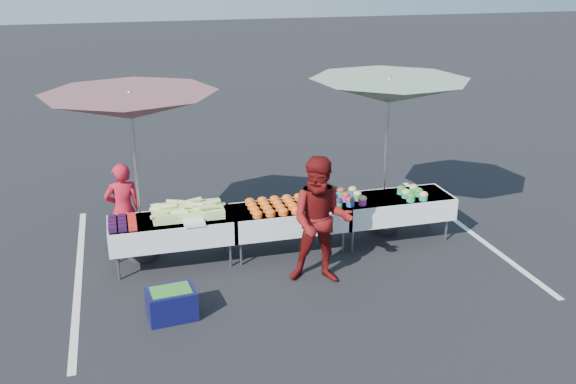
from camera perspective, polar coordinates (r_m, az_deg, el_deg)
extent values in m
plane|color=black|center=(10.27, 0.00, -5.24)|extent=(80.00, 80.00, 0.00)
cube|color=silver|center=(10.01, -18.11, -7.05)|extent=(0.10, 5.00, 0.00)
cube|color=silver|center=(11.46, 15.64, -3.23)|extent=(0.10, 5.00, 0.00)
cube|color=white|center=(9.70, -10.32, -2.46)|extent=(1.80, 0.75, 0.04)
cube|color=white|center=(9.76, -10.26, -3.33)|extent=(1.86, 0.81, 0.36)
cylinder|color=slate|center=(9.63, -14.83, -6.51)|extent=(0.04, 0.04, 0.39)
cylinder|color=slate|center=(10.16, -14.91, -5.06)|extent=(0.04, 0.04, 0.39)
cylinder|color=slate|center=(9.74, -5.13, -5.56)|extent=(0.04, 0.04, 0.39)
cylinder|color=slate|center=(10.27, -5.73, -4.17)|extent=(0.04, 0.04, 0.39)
cube|color=white|center=(9.98, 0.00, -1.45)|extent=(1.80, 0.75, 0.04)
cube|color=white|center=(10.04, 0.00, -2.30)|extent=(1.86, 0.81, 0.36)
cylinder|color=slate|center=(9.76, -4.21, -5.46)|extent=(0.04, 0.04, 0.39)
cylinder|color=slate|center=(10.29, -4.86, -4.08)|extent=(0.04, 0.04, 0.39)
cylinder|color=slate|center=(10.17, 4.92, -4.40)|extent=(0.04, 0.04, 0.39)
cylinder|color=slate|center=(10.67, 3.84, -3.13)|extent=(0.04, 0.04, 0.39)
cube|color=white|center=(10.57, 9.46, -0.49)|extent=(1.80, 0.75, 0.04)
cube|color=white|center=(10.63, 9.41, -1.29)|extent=(1.86, 0.81, 0.36)
cylinder|color=slate|center=(10.22, 5.76, -4.29)|extent=(0.04, 0.04, 0.39)
cylinder|color=slate|center=(10.72, 4.65, -3.04)|extent=(0.04, 0.04, 0.39)
cylinder|color=slate|center=(10.88, 13.88, -3.24)|extent=(0.04, 0.04, 0.39)
cylinder|color=slate|center=(11.35, 12.47, -2.12)|extent=(0.04, 0.04, 0.39)
cube|color=black|center=(9.41, -15.34, -3.22)|extent=(0.12, 0.12, 0.08)
cube|color=black|center=(9.54, -15.35, -2.89)|extent=(0.12, 0.12, 0.08)
cube|color=black|center=(9.67, -15.37, -2.58)|extent=(0.12, 0.12, 0.08)
cube|color=black|center=(9.80, -15.38, -2.27)|extent=(0.12, 0.12, 0.08)
cube|color=black|center=(9.41, -14.49, -3.14)|extent=(0.12, 0.12, 0.08)
cube|color=black|center=(9.53, -14.51, -2.82)|extent=(0.12, 0.12, 0.08)
cube|color=black|center=(9.66, -14.54, -2.50)|extent=(0.12, 0.12, 0.08)
cube|color=black|center=(9.79, -14.56, -2.20)|extent=(0.12, 0.12, 0.08)
cube|color=#B42A13|center=(9.41, -13.64, -3.06)|extent=(0.12, 0.12, 0.08)
cube|color=#B42A13|center=(9.54, -13.68, -2.74)|extent=(0.12, 0.12, 0.08)
cube|color=#B42A13|center=(9.66, -13.71, -2.43)|extent=(0.12, 0.12, 0.08)
cube|color=#B42A13|center=(9.79, -13.75, -2.12)|extent=(0.12, 0.12, 0.08)
cube|color=#C2E274|center=(9.73, -8.92, -1.73)|extent=(1.05, 0.55, 0.14)
cylinder|color=#C2E274|center=(9.89, -7.29, -1.06)|extent=(0.27, 0.09, 0.10)
cylinder|color=#C2E274|center=(9.71, -11.21, -1.27)|extent=(0.27, 0.14, 0.07)
cylinder|color=#C2E274|center=(9.59, -8.23, -1.08)|extent=(0.27, 0.14, 0.09)
cylinder|color=#C2E274|center=(9.72, -11.44, -1.62)|extent=(0.27, 0.15, 0.10)
cylinder|color=#C2E274|center=(9.63, -9.96, -1.43)|extent=(0.27, 0.15, 0.08)
cylinder|color=#C2E274|center=(9.72, -9.21, -1.00)|extent=(0.27, 0.10, 0.10)
cylinder|color=#C2E274|center=(9.61, -9.13, -1.27)|extent=(0.27, 0.07, 0.08)
cylinder|color=#C2E274|center=(9.52, -9.59, -1.78)|extent=(0.27, 0.14, 0.09)
cylinder|color=#C2E274|center=(9.86, -10.01, -0.86)|extent=(0.27, 0.12, 0.08)
cylinder|color=#C2E274|center=(9.85, -6.38, -1.02)|extent=(0.27, 0.16, 0.08)
cylinder|color=#C2E274|center=(9.64, -10.77, -1.42)|extent=(0.27, 0.11, 0.07)
cylinder|color=#C2E274|center=(9.50, -9.28, -2.09)|extent=(0.27, 0.10, 0.07)
cylinder|color=#C2E274|center=(9.84, -8.43, -0.76)|extent=(0.27, 0.12, 0.08)
cylinder|color=#C2E274|center=(9.47, -11.38, -2.03)|extent=(0.27, 0.15, 0.08)
cylinder|color=#C2E274|center=(9.70, -10.99, -1.17)|extent=(0.27, 0.10, 0.08)
cylinder|color=#C2E274|center=(9.68, -7.69, -1.27)|extent=(0.27, 0.16, 0.10)
cylinder|color=#C2E274|center=(9.59, -10.58, -1.23)|extent=(0.27, 0.12, 0.09)
cylinder|color=#C2E274|center=(9.50, -7.17, -1.36)|extent=(0.27, 0.09, 0.07)
cylinder|color=#C2E274|center=(9.56, -6.80, -1.63)|extent=(0.27, 0.10, 0.09)
cylinder|color=#C2E274|center=(9.61, -7.38, -1.62)|extent=(0.27, 0.12, 0.09)
cylinder|color=#C2E274|center=(9.94, -8.53, -1.00)|extent=(0.27, 0.10, 0.08)
cylinder|color=#C2E274|center=(9.72, -6.75, -0.97)|extent=(0.27, 0.14, 0.10)
cylinder|color=#C2E274|center=(9.94, -7.29, -0.94)|extent=(0.27, 0.12, 0.07)
cube|color=white|center=(9.43, -8.35, -2.72)|extent=(0.30, 0.25, 0.05)
cylinder|color=#CE5316|center=(9.59, -2.73, -2.12)|extent=(0.15, 0.15, 0.05)
ellipsoid|color=orange|center=(9.58, -2.73, -1.90)|extent=(0.15, 0.15, 0.08)
cylinder|color=#CE5316|center=(9.75, -2.96, -1.73)|extent=(0.15, 0.15, 0.05)
ellipsoid|color=orange|center=(9.74, -2.97, -1.51)|extent=(0.15, 0.15, 0.08)
cylinder|color=#CE5316|center=(9.92, -3.19, -1.36)|extent=(0.15, 0.15, 0.05)
ellipsoid|color=orange|center=(9.90, -3.19, -1.14)|extent=(0.15, 0.15, 0.08)
cylinder|color=#CE5316|center=(10.08, -3.41, -0.99)|extent=(0.15, 0.15, 0.05)
ellipsoid|color=orange|center=(10.07, -3.41, -0.78)|extent=(0.15, 0.15, 0.08)
cylinder|color=#CE5316|center=(9.63, -1.57, -2.00)|extent=(0.15, 0.15, 0.05)
ellipsoid|color=orange|center=(9.62, -1.57, -1.78)|extent=(0.15, 0.15, 0.08)
cylinder|color=#CE5316|center=(9.80, -1.82, -1.62)|extent=(0.15, 0.15, 0.05)
ellipsoid|color=orange|center=(9.78, -1.82, -1.40)|extent=(0.15, 0.15, 0.08)
cylinder|color=#CE5316|center=(9.96, -2.06, -1.25)|extent=(0.15, 0.15, 0.05)
ellipsoid|color=orange|center=(9.94, -2.07, -1.03)|extent=(0.15, 0.15, 0.08)
cylinder|color=#CE5316|center=(10.12, -2.30, -0.89)|extent=(0.15, 0.15, 0.05)
ellipsoid|color=orange|center=(10.11, -2.30, -0.67)|extent=(0.15, 0.15, 0.08)
cylinder|color=#CE5316|center=(9.68, -0.42, -1.88)|extent=(0.15, 0.15, 0.05)
ellipsoid|color=orange|center=(9.66, -0.42, -1.66)|extent=(0.15, 0.15, 0.08)
cylinder|color=#CE5316|center=(9.84, -0.69, -1.50)|extent=(0.15, 0.15, 0.05)
ellipsoid|color=orange|center=(9.83, -0.69, -1.29)|extent=(0.15, 0.15, 0.08)
cylinder|color=#CE5316|center=(10.00, -0.95, -1.14)|extent=(0.15, 0.15, 0.05)
ellipsoid|color=orange|center=(9.99, -0.95, -0.92)|extent=(0.15, 0.15, 0.08)
cylinder|color=#CE5316|center=(10.17, -1.20, -0.78)|extent=(0.15, 0.15, 0.05)
ellipsoid|color=orange|center=(10.15, -1.20, -0.57)|extent=(0.15, 0.15, 0.08)
cylinder|color=#CE5316|center=(9.73, 0.72, -1.77)|extent=(0.15, 0.15, 0.05)
ellipsoid|color=orange|center=(9.71, 0.72, -1.55)|extent=(0.15, 0.15, 0.08)
cylinder|color=#CE5316|center=(9.89, 0.43, -1.39)|extent=(0.15, 0.15, 0.05)
ellipsoid|color=orange|center=(9.87, 0.43, -1.17)|extent=(0.15, 0.15, 0.08)
cylinder|color=#CE5316|center=(10.05, 0.15, -1.03)|extent=(0.15, 0.15, 0.05)
ellipsoid|color=orange|center=(10.04, 0.15, -0.81)|extent=(0.15, 0.15, 0.08)
cylinder|color=#CE5316|center=(10.21, -0.11, -0.67)|extent=(0.15, 0.15, 0.05)
ellipsoid|color=orange|center=(10.20, -0.11, -0.46)|extent=(0.15, 0.15, 0.08)
cylinder|color=#CE5316|center=(9.78, 1.85, -1.65)|extent=(0.15, 0.15, 0.05)
ellipsoid|color=orange|center=(9.77, 1.85, -1.43)|extent=(0.15, 0.15, 0.08)
cylinder|color=#CE5316|center=(9.94, 1.54, -1.28)|extent=(0.15, 0.15, 0.05)
ellipsoid|color=orange|center=(9.93, 1.54, -1.06)|extent=(0.15, 0.15, 0.08)
cylinder|color=#CE5316|center=(10.10, 1.25, -0.92)|extent=(0.15, 0.15, 0.05)
ellipsoid|color=orange|center=(10.09, 1.25, -0.71)|extent=(0.15, 0.15, 0.08)
cylinder|color=#CE5316|center=(10.26, 0.96, -0.57)|extent=(0.15, 0.15, 0.05)
ellipsoid|color=orange|center=(10.25, 0.96, -0.36)|extent=(0.15, 0.15, 0.08)
cylinder|color=#2352A4|center=(9.85, 2.30, -1.33)|extent=(0.13, 0.13, 0.10)
ellipsoid|color=maroon|center=(9.83, 2.31, -1.01)|extent=(0.14, 0.14, 0.10)
cylinder|color=#B8278E|center=(10.05, 1.93, -0.89)|extent=(0.13, 0.13, 0.10)
ellipsoid|color=maroon|center=(10.03, 1.93, -0.57)|extent=(0.14, 0.14, 0.10)
cylinder|color=#249161|center=(10.25, 1.56, -0.46)|extent=(0.13, 0.13, 0.10)
ellipsoid|color=maroon|center=(10.22, 1.57, -0.15)|extent=(0.14, 0.14, 0.10)
cylinder|color=#B8278E|center=(9.91, 3.40, -1.22)|extent=(0.13, 0.13, 0.10)
ellipsoid|color=tan|center=(9.89, 3.41, -0.90)|extent=(0.14, 0.14, 0.10)
cylinder|color=#249161|center=(10.11, 3.01, -0.78)|extent=(0.13, 0.13, 0.10)
ellipsoid|color=tan|center=(10.08, 3.02, -0.46)|extent=(0.14, 0.14, 0.10)
cylinder|color=#2352A4|center=(10.30, 2.63, -0.36)|extent=(0.13, 0.13, 0.10)
ellipsoid|color=tan|center=(10.28, 2.63, -0.05)|extent=(0.14, 0.14, 0.10)
cylinder|color=#249161|center=(9.97, 4.49, -1.11)|extent=(0.13, 0.13, 0.10)
ellipsoid|color=#211434|center=(9.95, 4.50, -0.79)|extent=(0.14, 0.14, 0.10)
cylinder|color=#2352A4|center=(10.17, 4.08, -0.67)|extent=(0.13, 0.13, 0.10)
ellipsoid|color=#211434|center=(10.15, 4.09, -0.36)|extent=(0.14, 0.14, 0.10)
cylinder|color=#B8278E|center=(10.36, 3.68, -0.26)|extent=(0.13, 0.13, 0.10)
ellipsoid|color=#211434|center=(10.34, 3.69, 0.06)|extent=(0.14, 0.14, 0.10)
cylinder|color=#2352A4|center=(10.04, 5.57, -1.00)|extent=(0.13, 0.13, 0.10)
ellipsoid|color=maroon|center=(10.02, 5.58, -0.68)|extent=(0.14, 0.14, 0.10)
cylinder|color=#B8278E|center=(10.23, 5.14, -0.57)|extent=(0.13, 0.13, 0.10)
ellipsoid|color=maroon|center=(10.21, 5.15, -0.25)|extent=(0.14, 0.14, 0.10)
cylinder|color=#249161|center=(10.42, 4.72, -0.15)|extent=(0.13, 0.13, 0.10)
ellipsoid|color=maroon|center=(10.40, 4.73, 0.16)|extent=(0.14, 0.14, 0.10)
cylinder|color=#B8278E|center=(10.11, 6.63, -0.89)|extent=(0.13, 0.13, 0.10)
ellipsoid|color=tan|center=(10.09, 6.64, -0.57)|extent=(0.14, 0.14, 0.10)
cylinder|color=#249161|center=(10.30, 6.18, -0.46)|extent=(0.13, 0.13, 0.10)
ellipsoid|color=tan|center=(10.28, 6.20, -0.15)|extent=(0.14, 0.14, 0.10)
cylinder|color=#2352A4|center=(10.49, 5.75, -0.05)|extent=(0.13, 0.13, 0.10)
ellipsoid|color=tan|center=(10.47, 5.76, 0.25)|extent=(0.14, 0.14, 0.10)
cylinder|color=#249161|center=(10.37, 10.86, -0.62)|extent=(0.14, 0.14, 0.08)
ellipsoid|color=#2D8323|center=(10.36, 10.88, -0.34)|extent=(0.14, 0.14, 0.11)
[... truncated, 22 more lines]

